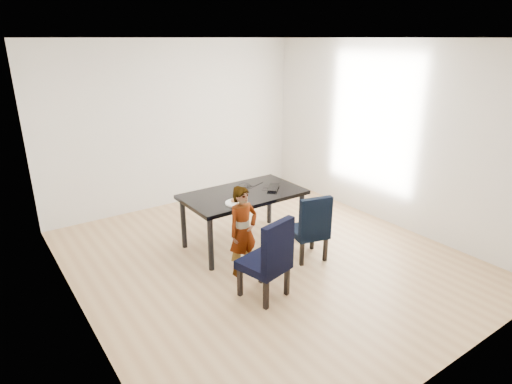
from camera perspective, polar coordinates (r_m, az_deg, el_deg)
floor at (r=5.65m, az=1.18°, el=-8.76°), size 4.50×5.00×0.01m
ceiling at (r=4.95m, az=1.42°, el=19.93°), size 4.50×5.00×0.01m
wall_back at (r=7.25m, az=-10.66°, el=8.82°), size 4.50×0.01×2.70m
wall_front at (r=3.56m, az=25.99°, el=-4.57°), size 4.50×0.01×2.70m
wall_left at (r=4.26m, az=-23.93°, el=-0.36°), size 0.01×5.00×2.70m
wall_right at (r=6.69m, az=17.19°, el=7.35°), size 0.01×5.00×2.70m
dining_table at (r=5.85m, az=-1.69°, el=-3.56°), size 1.60×0.90×0.75m
chair_left at (r=4.66m, az=1.02°, el=-8.70°), size 0.55×0.56×0.94m
chair_right at (r=5.51m, az=6.95°, el=-4.50°), size 0.52×0.53×0.88m
child at (r=5.06m, az=-1.74°, el=-5.24°), size 0.43×0.30×1.10m
plate at (r=5.34m, az=-2.60°, el=-1.45°), size 0.33×0.33×0.02m
sandwich at (r=5.34m, az=-2.69°, el=-1.04°), size 0.17×0.13×0.06m
laptop at (r=5.88m, az=1.86°, el=0.64°), size 0.38×0.38×0.03m
cable_tangle at (r=5.91m, az=-0.99°, el=0.64°), size 0.18×0.18×0.01m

